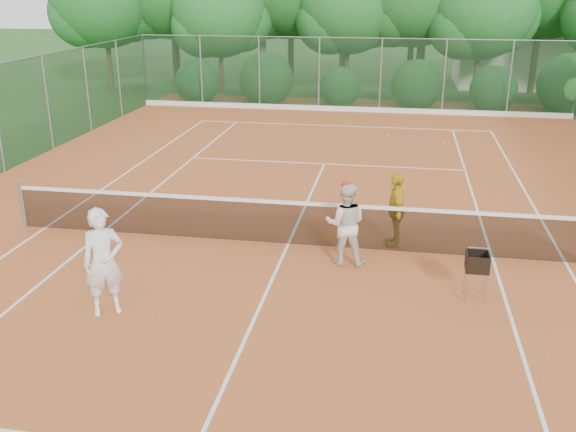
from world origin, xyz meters
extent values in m
plane|color=#234D1B|center=(0.00, 0.00, 0.00)|extent=(120.00, 120.00, 0.00)
cube|color=#B45B29|center=(0.00, 0.00, 0.01)|extent=(18.00, 36.00, 0.02)
cube|color=beige|center=(9.00, 24.00, 1.50)|extent=(8.00, 5.00, 3.00)
cylinder|color=gray|center=(-5.94, 0.00, 0.57)|extent=(0.10, 0.10, 1.10)
cube|color=black|center=(0.00, 0.00, 0.48)|extent=(11.87, 0.03, 0.86)
cube|color=white|center=(0.00, 0.00, 0.95)|extent=(11.87, 0.04, 0.07)
imported|color=white|center=(-2.43, -3.36, 0.92)|extent=(0.79, 0.72, 1.80)
imported|color=silver|center=(1.24, -0.72, 0.83)|extent=(0.81, 0.64, 1.62)
ellipsoid|color=#B31728|center=(1.24, -0.72, 1.60)|extent=(0.22, 0.22, 0.14)
imported|color=gold|center=(2.17, 0.39, 0.79)|extent=(0.50, 0.95, 1.55)
cylinder|color=gray|center=(3.41, -1.99, 0.29)|extent=(0.02, 0.02, 0.53)
cylinder|color=gray|center=(3.74, -1.66, 0.29)|extent=(0.02, 0.02, 0.53)
cube|color=black|center=(3.57, -1.82, 0.71)|extent=(0.37, 0.37, 0.31)
sphere|color=#D4E034|center=(1.76, 10.45, 0.05)|extent=(0.07, 0.07, 0.07)
sphere|color=gold|center=(0.30, 12.06, 0.05)|extent=(0.07, 0.07, 0.07)
sphere|color=yellow|center=(3.67, 9.64, 0.05)|extent=(0.07, 0.07, 0.07)
cube|color=white|center=(0.00, 11.88, 0.02)|extent=(11.03, 0.06, 0.01)
cube|color=white|center=(-5.49, 0.00, 0.02)|extent=(0.06, 23.77, 0.01)
cube|color=white|center=(5.49, 0.00, 0.02)|extent=(0.06, 23.77, 0.01)
cube|color=white|center=(-4.11, 0.00, 0.02)|extent=(0.06, 23.77, 0.01)
cube|color=white|center=(4.11, 0.00, 0.02)|extent=(0.06, 23.77, 0.01)
cube|color=white|center=(0.00, 6.40, 0.02)|extent=(8.23, 0.06, 0.01)
cube|color=white|center=(0.00, 0.00, 0.02)|extent=(0.06, 12.80, 0.01)
cube|color=#19381E|center=(0.00, 15.00, 1.52)|extent=(18.00, 0.02, 3.00)
cylinder|color=gray|center=(-9.00, 15.00, 1.52)|extent=(0.07, 0.07, 3.00)
cylinder|color=gray|center=(-9.00, 15.00, 1.52)|extent=(0.07, 0.07, 3.00)
cylinder|color=brown|center=(-12.50, 19.00, 1.88)|extent=(0.26, 0.26, 3.75)
cylinder|color=brown|center=(-9.50, 20.50, 2.20)|extent=(0.30, 0.30, 4.40)
cylinder|color=brown|center=(-6.50, 18.50, 1.60)|extent=(0.22, 0.22, 3.20)
sphere|color=#206225|center=(-6.50, 18.50, 3.97)|extent=(4.48, 4.48, 4.48)
cylinder|color=brown|center=(-3.50, 21.00, 2.25)|extent=(0.31, 0.31, 4.50)
cylinder|color=brown|center=(-0.50, 19.50, 1.75)|extent=(0.24, 0.24, 3.50)
sphere|color=#206225|center=(-0.50, 19.50, 4.34)|extent=(4.90, 4.90, 4.90)
cylinder|color=brown|center=(2.50, 20.00, 2.05)|extent=(0.28, 0.28, 4.10)
cylinder|color=brown|center=(5.50, 18.80, 1.70)|extent=(0.23, 0.23, 3.40)
sphere|color=#206225|center=(5.50, 18.80, 4.22)|extent=(4.76, 4.76, 4.76)
cylinder|color=brown|center=(8.50, 21.50, 2.33)|extent=(0.32, 0.32, 4.65)
camera|label=1|loc=(2.11, -12.14, 5.16)|focal=40.00mm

